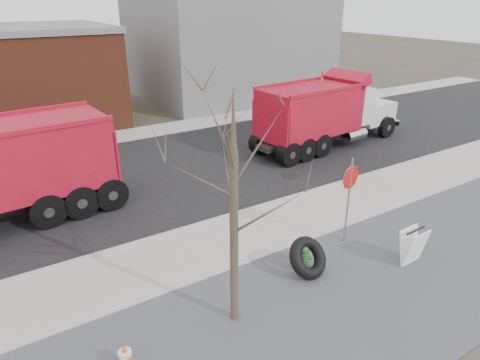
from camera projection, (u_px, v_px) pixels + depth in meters
ground at (278, 231)px, 13.20m from camera, size 120.00×120.00×0.00m
gravel_verge at (365, 291)px, 10.48m from camera, size 60.00×5.00×0.03m
sidewalk at (274, 226)px, 13.38m from camera, size 60.00×2.50×0.06m
curb at (250, 210)px, 14.38m from camera, size 60.00×0.15×0.11m
road at (188, 167)px, 18.07m from camera, size 60.00×9.40×0.02m
far_sidewalk at (140, 133)px, 22.48m from camera, size 60.00×2.00×0.06m
building_grey at (228, 37)px, 29.99m from camera, size 12.00×10.00×8.00m
bare_tree at (234, 185)px, 8.30m from camera, size 3.20×3.20×5.20m
fire_hydrant at (303, 260)px, 11.11m from camera, size 0.44×0.43×0.78m
truck_tire at (308, 258)px, 10.95m from camera, size 1.26×1.11×1.08m
stop_sign at (350, 186)px, 11.90m from camera, size 0.70×0.16×2.62m
sandwich_board at (413, 246)px, 11.36m from camera, size 0.75×0.49×1.02m
traffic_cone_far at (125, 356)px, 8.18m from camera, size 0.34×0.34×0.65m
dump_truck_red_a at (325, 111)px, 19.97m from camera, size 8.42×2.95×3.38m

